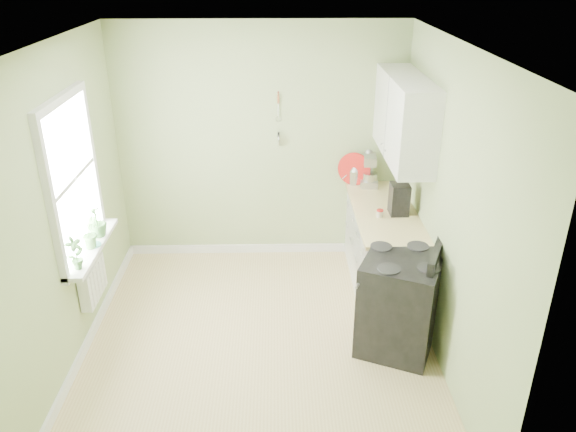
{
  "coord_description": "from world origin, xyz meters",
  "views": [
    {
      "loc": [
        0.17,
        -4.23,
        3.3
      ],
      "look_at": [
        0.28,
        0.55,
        1.06
      ],
      "focal_mm": 35.0,
      "sensor_mm": 36.0,
      "label": 1
    }
  ],
  "objects_px": {
    "kettle": "(354,176)",
    "stove": "(400,301)",
    "stand_mixer": "(369,171)",
    "coffee_maker": "(399,200)"
  },
  "relations": [
    {
      "from": "coffee_maker",
      "to": "kettle",
      "type": "bearing_deg",
      "value": 112.85
    },
    {
      "from": "stove",
      "to": "coffee_maker",
      "type": "height_order",
      "value": "coffee_maker"
    },
    {
      "from": "stove",
      "to": "stand_mixer",
      "type": "bearing_deg",
      "value": 91.84
    },
    {
      "from": "kettle",
      "to": "stove",
      "type": "bearing_deg",
      "value": -82.7
    },
    {
      "from": "stove",
      "to": "stand_mixer",
      "type": "relative_size",
      "value": 2.66
    },
    {
      "from": "stove",
      "to": "stand_mixer",
      "type": "height_order",
      "value": "stand_mixer"
    },
    {
      "from": "kettle",
      "to": "coffee_maker",
      "type": "bearing_deg",
      "value": -67.15
    },
    {
      "from": "stove",
      "to": "coffee_maker",
      "type": "distance_m",
      "value": 1.09
    },
    {
      "from": "coffee_maker",
      "to": "stove",
      "type": "bearing_deg",
      "value": -97.7
    },
    {
      "from": "stove",
      "to": "kettle",
      "type": "xyz_separation_m",
      "value": [
        -0.22,
        1.72,
        0.55
      ]
    }
  ]
}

